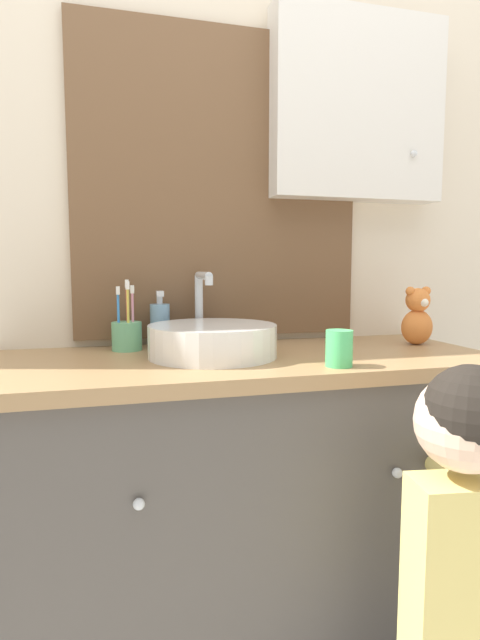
% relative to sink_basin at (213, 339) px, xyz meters
% --- Properties ---
extents(wall_back, '(3.20, 0.18, 2.50)m').
position_rel_sink_basin_xyz_m(wall_back, '(0.11, 0.27, 0.35)').
color(wall_back, beige).
rests_on(wall_back, ground_plane).
extents(vanity_counter, '(1.31, 0.53, 0.88)m').
position_rel_sink_basin_xyz_m(vanity_counter, '(0.08, -0.02, -0.48)').
color(vanity_counter, '#4C4742').
rests_on(vanity_counter, ground_plane).
extents(sink_basin, '(0.33, 0.39, 0.22)m').
position_rel_sink_basin_xyz_m(sink_basin, '(0.00, 0.00, 0.00)').
color(sink_basin, white).
rests_on(sink_basin, vanity_counter).
extents(toothbrush_holder, '(0.08, 0.08, 0.20)m').
position_rel_sink_basin_xyz_m(toothbrush_holder, '(-0.21, 0.16, 0.00)').
color(toothbrush_holder, '#66B27F').
rests_on(toothbrush_holder, vanity_counter).
extents(soap_dispenser, '(0.06, 0.06, 0.16)m').
position_rel_sink_basin_xyz_m(soap_dispenser, '(-0.12, 0.18, 0.02)').
color(soap_dispenser, '#6B93B2').
rests_on(soap_dispenser, vanity_counter).
extents(child_figure, '(0.24, 0.44, 0.93)m').
position_rel_sink_basin_xyz_m(child_figure, '(0.38, -0.49, -0.32)').
color(child_figure, slate).
rests_on(child_figure, ground_plane).
extents(teddy_bear, '(0.10, 0.08, 0.17)m').
position_rel_sink_basin_xyz_m(teddy_bear, '(0.63, 0.04, 0.04)').
color(teddy_bear, orange).
rests_on(teddy_bear, vanity_counter).
extents(drinking_cup, '(0.06, 0.06, 0.09)m').
position_rel_sink_basin_xyz_m(drinking_cup, '(0.26, -0.21, -0.00)').
color(drinking_cup, '#4CC670').
rests_on(drinking_cup, vanity_counter).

